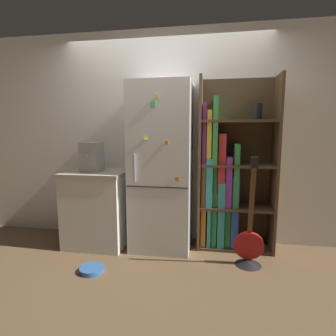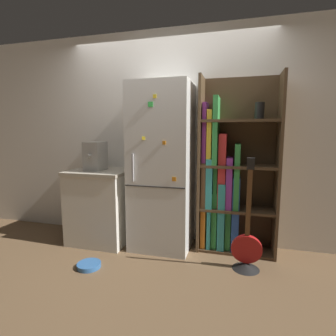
{
  "view_description": "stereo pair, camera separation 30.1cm",
  "coord_description": "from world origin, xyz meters",
  "views": [
    {
      "loc": [
        0.56,
        -2.8,
        1.37
      ],
      "look_at": [
        0.08,
        0.15,
        0.96
      ],
      "focal_mm": 28.0,
      "sensor_mm": 36.0,
      "label": 1
    },
    {
      "loc": [
        0.86,
        -2.74,
        1.37
      ],
      "look_at": [
        0.08,
        0.15,
        0.96
      ],
      "focal_mm": 28.0,
      "sensor_mm": 36.0,
      "label": 2
    }
  ],
  "objects": [
    {
      "name": "pet_bowl",
      "position": [
        -0.57,
        -0.53,
        0.03
      ],
      "size": [
        0.24,
        0.24,
        0.05
      ],
      "color": "#3366A5",
      "rests_on": "ground_plane"
    },
    {
      "name": "guitar",
      "position": [
        0.97,
        -0.15,
        0.17
      ],
      "size": [
        0.3,
        0.27,
        1.14
      ],
      "color": "black",
      "rests_on": "ground_plane"
    },
    {
      "name": "refrigerator",
      "position": [
        -0.0,
        0.16,
        0.96
      ],
      "size": [
        0.69,
        0.6,
        1.91
      ],
      "color": "white",
      "rests_on": "ground_plane"
    },
    {
      "name": "wall_back",
      "position": [
        0.0,
        0.47,
        1.3
      ],
      "size": [
        8.0,
        0.05,
        2.6
      ],
      "color": "white",
      "rests_on": "ground_plane"
    },
    {
      "name": "espresso_machine",
      "position": [
        -0.83,
        0.11,
        1.08
      ],
      "size": [
        0.2,
        0.31,
        0.35
      ],
      "color": "#A5A39E",
      "rests_on": "kitchen_counter"
    },
    {
      "name": "kitchen_counter",
      "position": [
        -0.78,
        0.13,
        0.45
      ],
      "size": [
        0.72,
        0.65,
        0.9
      ],
      "color": "silver",
      "rests_on": "ground_plane"
    },
    {
      "name": "bookshelf",
      "position": [
        0.75,
        0.3,
        0.82
      ],
      "size": [
        0.86,
        0.37,
        1.98
      ],
      "color": "#4C3823",
      "rests_on": "ground_plane"
    },
    {
      "name": "ground_plane",
      "position": [
        0.0,
        0.0,
        0.0
      ],
      "size": [
        16.0,
        16.0,
        0.0
      ],
      "primitive_type": "plane",
      "color": "brown"
    }
  ]
}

